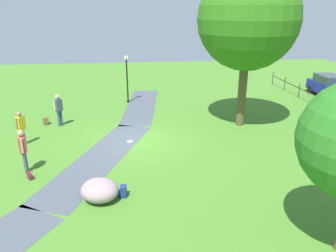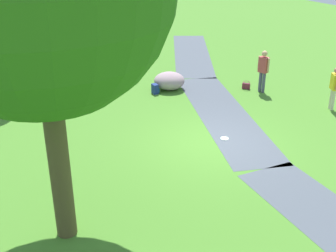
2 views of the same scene
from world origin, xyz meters
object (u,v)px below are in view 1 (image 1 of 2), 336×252
lamp_post (127,74)px  spare_backpack_on_lawn (46,121)px  large_shade_tree (248,20)px  handbag_on_grass (30,176)px  lawn_boulder (100,190)px  woman_with_handbag (23,148)px  parked_hatchback_blue (329,86)px  passerby_on_path (21,126)px  backpack_by_boulder (123,191)px  frisbee_on_grass (130,141)px  man_near_boulder (59,108)px

lamp_post → spare_backpack_on_lawn: (3.93, -4.49, -1.76)m
lamp_post → spare_backpack_on_lawn: 6.22m
large_shade_tree → spare_backpack_on_lawn: (-1.24, -10.59, -5.29)m
lamp_post → handbag_on_grass: (10.04, -3.66, -1.81)m
large_shade_tree → lawn_boulder: size_ratio=4.80×
woman_with_handbag → large_shade_tree: bearing=113.0°
woman_with_handbag → handbag_on_grass: (0.61, 0.28, -0.87)m
woman_with_handbag → parked_hatchback_blue: (-9.11, 18.24, -0.21)m
woman_with_handbag → passerby_on_path: woman_with_handbag is taller
handbag_on_grass → backpack_by_boulder: 3.84m
backpack_by_boulder → lawn_boulder: bearing=-81.4°
woman_with_handbag → backpack_by_boulder: (2.21, 3.77, -0.82)m
woman_with_handbag → handbag_on_grass: size_ratio=4.60×
handbag_on_grass → parked_hatchback_blue: size_ratio=0.10×
large_shade_tree → frisbee_on_grass: (1.73, -6.02, -5.47)m
large_shade_tree → lamp_post: size_ratio=2.56×
large_shade_tree → backpack_by_boulder: large_shade_tree is taller
passerby_on_path → spare_backpack_on_lawn: (-2.74, 0.37, -0.74)m
man_near_boulder → spare_backpack_on_lawn: man_near_boulder is taller
backpack_by_boulder → parked_hatchback_blue: bearing=128.0°
woman_with_handbag → passerby_on_path: 2.91m
handbag_on_grass → large_shade_tree: bearing=116.5°
lawn_boulder → backpack_by_boulder: lawn_boulder is taller
lamp_post → woman_with_handbag: (9.43, -3.94, -0.94)m
lawn_boulder → parked_hatchback_blue: 19.04m
handbag_on_grass → spare_backpack_on_lawn: (-6.11, -0.83, 0.05)m
woman_with_handbag → passerby_on_path: size_ratio=1.07×
lawn_boulder → passerby_on_path: (-5.08, -3.94, 0.56)m
handbag_on_grass → frisbee_on_grass: (-3.13, 3.74, -0.13)m
woman_with_handbag → man_near_boulder: bearing=176.8°
woman_with_handbag → backpack_by_boulder: 4.45m
large_shade_tree → lamp_post: bearing=-130.3°
passerby_on_path → backpack_by_boulder: bearing=43.4°
spare_backpack_on_lawn → frisbee_on_grass: bearing=56.9°
man_near_boulder → frisbee_on_grass: size_ratio=6.59×
lamp_post → passerby_on_path: 8.31m
lamp_post → frisbee_on_grass: (6.90, 0.08, -1.94)m
lamp_post → handbag_on_grass: size_ratio=8.29×
backpack_by_boulder → frisbee_on_grass: (-4.73, 0.24, -0.18)m
man_near_boulder → lawn_boulder: bearing=19.9°
lamp_post → passerby_on_path: lamp_post is taller
large_shade_tree → woman_with_handbag: large_shade_tree is taller
large_shade_tree → lamp_post: 8.74m
man_near_boulder → passerby_on_path: man_near_boulder is taller
passerby_on_path → backpack_by_boulder: 6.87m
man_near_boulder → passerby_on_path: bearing=-26.2°
passerby_on_path → woman_with_handbag: bearing=18.4°
lamp_post → woman_with_handbag: size_ratio=1.80×
spare_backpack_on_lawn → lamp_post: bearing=131.2°
handbag_on_grass → passerby_on_path: bearing=-160.4°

